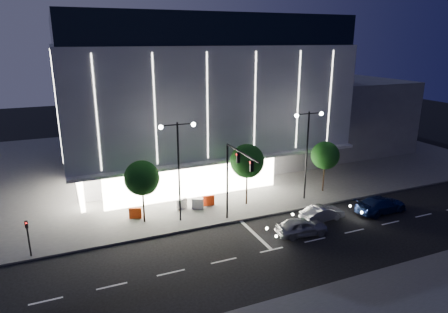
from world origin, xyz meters
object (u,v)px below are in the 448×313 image
(traffic_mast, at_px, (234,171))
(ped_signal_far, at_px, (28,235))
(barrier_a, at_px, (135,213))
(barrier_d, at_px, (181,204))
(tree_right, at_px, (325,157))
(tree_left, at_px, (142,180))
(tree_mid, at_px, (247,163))
(barrier_b, at_px, (198,204))
(street_lamp_west, at_px, (178,158))
(barrier_c, at_px, (209,200))
(car_third, at_px, (381,205))
(car_second, at_px, (322,213))
(street_lamp_east, at_px, (307,143))
(car_lead, at_px, (302,227))

(traffic_mast, distance_m, ped_signal_far, 16.35)
(barrier_a, bearing_deg, traffic_mast, -9.47)
(traffic_mast, distance_m, barrier_d, 7.35)
(tree_right, bearing_deg, ped_signal_far, -174.86)
(tree_left, bearing_deg, barrier_d, 18.77)
(tree_left, distance_m, tree_mid, 10.00)
(barrier_a, xyz_separation_m, barrier_b, (5.83, -0.20, 0.00))
(street_lamp_west, height_order, ped_signal_far, street_lamp_west)
(traffic_mast, xyz_separation_m, ped_signal_far, (-16.00, 1.16, -3.14))
(barrier_c, height_order, barrier_d, same)
(barrier_d, bearing_deg, ped_signal_far, 179.61)
(ped_signal_far, distance_m, car_third, 30.08)
(traffic_mast, xyz_separation_m, car_second, (7.73, -2.01, -4.34))
(traffic_mast, height_order, tree_right, traffic_mast)
(tree_left, relative_size, tree_mid, 0.93)
(tree_right, height_order, barrier_d, tree_right)
(street_lamp_east, xyz_separation_m, ped_signal_far, (-25.00, -1.50, -4.07))
(car_lead, bearing_deg, car_third, -78.62)
(barrier_a, bearing_deg, car_third, 2.94)
(car_third, bearing_deg, car_second, 79.83)
(ped_signal_far, relative_size, car_third, 0.57)
(car_lead, xyz_separation_m, barrier_a, (-12.08, 8.27, -0.09))
(car_lead, xyz_separation_m, barrier_c, (-5.00, 8.40, -0.09))
(barrier_a, height_order, barrier_c, same)
(traffic_mast, bearing_deg, barrier_d, 122.63)
(tree_right, bearing_deg, car_second, -127.05)
(street_lamp_east, distance_m, barrier_b, 12.13)
(tree_left, distance_m, car_lead, 13.99)
(street_lamp_west, bearing_deg, car_third, -16.81)
(street_lamp_east, bearing_deg, car_lead, -125.63)
(ped_signal_far, relative_size, tree_right, 0.54)
(street_lamp_east, xyz_separation_m, car_third, (4.81, -5.38, -5.19))
(barrier_a, bearing_deg, car_second, -1.52)
(street_lamp_west, xyz_separation_m, street_lamp_east, (13.00, 0.00, 0.00))
(car_second, relative_size, barrier_b, 3.78)
(car_lead, bearing_deg, traffic_mast, 56.72)
(street_lamp_west, relative_size, barrier_d, 8.18)
(car_second, height_order, barrier_c, car_second)
(ped_signal_far, bearing_deg, tree_left, 15.61)
(barrier_b, bearing_deg, barrier_a, -159.05)
(street_lamp_east, relative_size, barrier_c, 8.18)
(car_second, distance_m, barrier_d, 12.95)
(street_lamp_east, relative_size, car_second, 2.17)
(barrier_b, bearing_deg, barrier_d, -178.00)
(car_lead, distance_m, barrier_d, 11.53)
(tree_right, distance_m, barrier_a, 19.91)
(tree_right, bearing_deg, street_lamp_west, -176.36)
(ped_signal_far, height_order, barrier_b, ped_signal_far)
(street_lamp_east, distance_m, car_second, 7.16)
(ped_signal_far, relative_size, barrier_d, 2.73)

